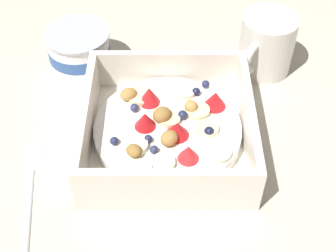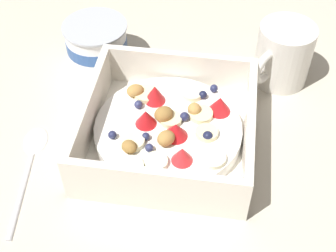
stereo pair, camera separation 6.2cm
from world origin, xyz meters
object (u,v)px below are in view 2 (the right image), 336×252
Objects in this scene: yogurt_cup at (97,43)px; spoon at (31,154)px; fruit_bowl at (168,130)px; coffee_mug at (283,55)px.

spoon is at bearing -101.14° from yogurt_cup.
fruit_bowl is at bearing 16.82° from spoon.
coffee_mug reaches higher than spoon.
spoon is at bearing -163.18° from fruit_bowl.
coffee_mug reaches higher than yogurt_cup.
spoon is 0.37m from coffee_mug.
fruit_bowl is 0.18m from spoon.
yogurt_cup is 0.28m from coffee_mug.
spoon is at bearing -147.55° from coffee_mug.
coffee_mug is (0.14, 0.15, 0.02)m from fruit_bowl.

